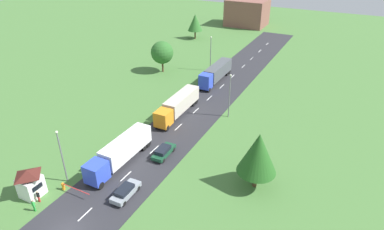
{
  "coord_description": "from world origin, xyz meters",
  "views": [
    {
      "loc": [
        24.48,
        -17.11,
        29.33
      ],
      "look_at": [
        1.43,
        28.05,
        1.64
      ],
      "focal_mm": 31.07,
      "sensor_mm": 36.0,
      "label": 1
    }
  ],
  "objects_px": {
    "lamppost_second": "(230,94)",
    "lamppost_third": "(211,52)",
    "tree_maple": "(258,153)",
    "guard_booth": "(30,183)",
    "tree_oak": "(162,53)",
    "car_second": "(164,151)",
    "person_second": "(36,190)",
    "person_lead": "(38,196)",
    "truck_third": "(216,73)",
    "truck_second": "(178,105)",
    "distant_building": "(247,13)",
    "car_lead": "(126,191)",
    "lamppost_lead": "(61,154)",
    "person_third": "(34,205)",
    "truck_lead": "(120,152)",
    "tree_birch": "(195,23)",
    "barrier_gate": "(68,187)"
  },
  "relations": [
    {
      "from": "lamppost_second",
      "to": "lamppost_third",
      "type": "height_order",
      "value": "lamppost_third"
    },
    {
      "from": "lamppost_second",
      "to": "tree_maple",
      "type": "xyz_separation_m",
      "value": [
        10.08,
        -16.17,
        0.63
      ]
    },
    {
      "from": "guard_booth",
      "to": "tree_oak",
      "type": "bearing_deg",
      "value": 100.03
    },
    {
      "from": "car_second",
      "to": "person_second",
      "type": "xyz_separation_m",
      "value": [
        -9.96,
        -14.67,
        0.03
      ]
    },
    {
      "from": "guard_booth",
      "to": "person_lead",
      "type": "relative_size",
      "value": 2.38
    },
    {
      "from": "truck_third",
      "to": "lamppost_third",
      "type": "bearing_deg",
      "value": 124.68
    },
    {
      "from": "car_second",
      "to": "lamppost_third",
      "type": "distance_m",
      "value": 36.84
    },
    {
      "from": "truck_third",
      "to": "lamppost_second",
      "type": "bearing_deg",
      "value": -58.53
    },
    {
      "from": "guard_booth",
      "to": "lamppost_second",
      "type": "distance_m",
      "value": 34.09
    },
    {
      "from": "truck_second",
      "to": "tree_maple",
      "type": "distance_m",
      "value": 22.7
    },
    {
      "from": "distant_building",
      "to": "guard_booth",
      "type": "bearing_deg",
      "value": -86.99
    },
    {
      "from": "truck_second",
      "to": "car_lead",
      "type": "xyz_separation_m",
      "value": [
        4.69,
        -22.04,
        -1.23
      ]
    },
    {
      "from": "person_second",
      "to": "distant_building",
      "type": "bearing_deg",
      "value": 93.28
    },
    {
      "from": "person_second",
      "to": "distant_building",
      "type": "height_order",
      "value": "distant_building"
    },
    {
      "from": "guard_booth",
      "to": "person_second",
      "type": "xyz_separation_m",
      "value": [
        0.46,
        0.17,
        -1.13
      ]
    },
    {
      "from": "lamppost_lead",
      "to": "person_lead",
      "type": "bearing_deg",
      "value": -92.3
    },
    {
      "from": "car_lead",
      "to": "tree_oak",
      "type": "xyz_separation_m",
      "value": [
        -18.61,
        39.42,
        3.98
      ]
    },
    {
      "from": "person_lead",
      "to": "tree_oak",
      "type": "xyz_separation_m",
      "value": [
        -9.55,
        45.07,
        3.94
      ]
    },
    {
      "from": "guard_booth",
      "to": "distant_building",
      "type": "relative_size",
      "value": 0.29
    },
    {
      "from": "car_second",
      "to": "lamppost_second",
      "type": "xyz_separation_m",
      "value": [
        4.13,
        15.87,
        3.79
      ]
    },
    {
      "from": "person_third",
      "to": "lamppost_second",
      "type": "distance_m",
      "value": 34.95
    },
    {
      "from": "truck_second",
      "to": "lamppost_second",
      "type": "distance_m",
      "value": 9.56
    },
    {
      "from": "lamppost_third",
      "to": "lamppost_second",
      "type": "bearing_deg",
      "value": -57.58
    },
    {
      "from": "truck_lead",
      "to": "tree_oak",
      "type": "xyz_separation_m",
      "value": [
        -13.79,
        34.03,
        2.75
      ]
    },
    {
      "from": "person_lead",
      "to": "lamppost_second",
      "type": "height_order",
      "value": "lamppost_second"
    },
    {
      "from": "car_second",
      "to": "tree_maple",
      "type": "height_order",
      "value": "tree_maple"
    },
    {
      "from": "lamppost_second",
      "to": "truck_lead",
      "type": "bearing_deg",
      "value": -113.17
    },
    {
      "from": "car_second",
      "to": "tree_maple",
      "type": "xyz_separation_m",
      "value": [
        14.2,
        -0.3,
        4.42
      ]
    },
    {
      "from": "car_second",
      "to": "tree_birch",
      "type": "distance_m",
      "value": 64.11
    },
    {
      "from": "person_lead",
      "to": "truck_second",
      "type": "bearing_deg",
      "value": 81.03
    },
    {
      "from": "truck_lead",
      "to": "barrier_gate",
      "type": "height_order",
      "value": "truck_lead"
    },
    {
      "from": "person_third",
      "to": "tree_maple",
      "type": "bearing_deg",
      "value": 36.54
    },
    {
      "from": "truck_lead",
      "to": "person_third",
      "type": "xyz_separation_m",
      "value": [
        -3.44,
        -12.4,
        -1.19
      ]
    },
    {
      "from": "truck_third",
      "to": "barrier_gate",
      "type": "height_order",
      "value": "truck_third"
    },
    {
      "from": "truck_lead",
      "to": "truck_second",
      "type": "height_order",
      "value": "truck_lead"
    },
    {
      "from": "person_second",
      "to": "lamppost_third",
      "type": "bearing_deg",
      "value": 88.26
    },
    {
      "from": "truck_third",
      "to": "tree_maple",
      "type": "distance_m",
      "value": 35.72
    },
    {
      "from": "tree_birch",
      "to": "distant_building",
      "type": "distance_m",
      "value": 25.9
    },
    {
      "from": "person_lead",
      "to": "person_third",
      "type": "xyz_separation_m",
      "value": [
        0.81,
        -1.36,
        0.01
      ]
    },
    {
      "from": "lamppost_second",
      "to": "tree_birch",
      "type": "xyz_separation_m",
      "value": [
        -28.43,
        43.3,
        0.48
      ]
    },
    {
      "from": "person_second",
      "to": "tree_birch",
      "type": "bearing_deg",
      "value": 100.99
    },
    {
      "from": "truck_lead",
      "to": "truck_third",
      "type": "height_order",
      "value": "truck_third"
    },
    {
      "from": "person_lead",
      "to": "distant_building",
      "type": "relative_size",
      "value": 0.12
    },
    {
      "from": "barrier_gate",
      "to": "lamppost_lead",
      "type": "height_order",
      "value": "lamppost_lead"
    },
    {
      "from": "person_lead",
      "to": "lamppost_lead",
      "type": "height_order",
      "value": "lamppost_lead"
    },
    {
      "from": "barrier_gate",
      "to": "person_second",
      "type": "bearing_deg",
      "value": -142.52
    },
    {
      "from": "distant_building",
      "to": "lamppost_lead",
      "type": "bearing_deg",
      "value": -85.74
    },
    {
      "from": "truck_third",
      "to": "barrier_gate",
      "type": "xyz_separation_m",
      "value": [
        -2.42,
        -42.32,
        -1.45
      ]
    },
    {
      "from": "truck_second",
      "to": "lamppost_second",
      "type": "relative_size",
      "value": 1.57
    },
    {
      "from": "barrier_gate",
      "to": "tree_oak",
      "type": "xyz_separation_m",
      "value": [
        -11.38,
        42.06,
        4.1
      ]
    }
  ]
}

